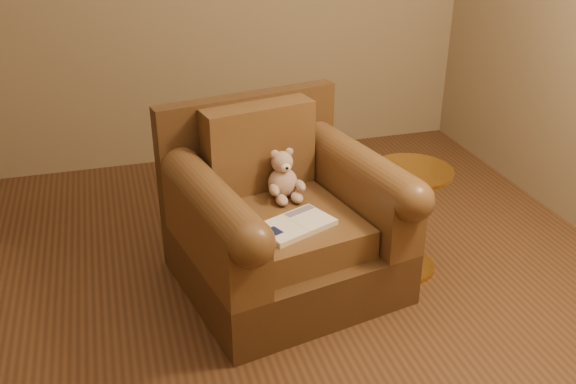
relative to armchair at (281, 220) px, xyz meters
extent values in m
plane|color=#4E2F1A|center=(-0.23, -0.36, -0.33)|extent=(4.00, 4.00, 0.00)
cube|color=#462C17|center=(0.01, -0.04, -0.20)|extent=(1.11, 1.08, 0.27)
cube|color=#462C17|center=(-0.07, 0.36, 0.23)|extent=(0.95, 0.28, 0.59)
cube|color=brown|center=(0.02, -0.09, 0.01)|extent=(0.67, 0.76, 0.14)
cube|color=brown|center=(-0.05, 0.23, 0.29)|extent=(0.57, 0.26, 0.43)
cube|color=brown|center=(-0.36, -0.16, 0.09)|extent=(0.35, 0.83, 0.30)
cube|color=brown|center=(0.39, -0.01, 0.09)|extent=(0.35, 0.83, 0.30)
cylinder|color=brown|center=(-0.36, -0.16, 0.24)|extent=(0.35, 0.83, 0.19)
cylinder|color=brown|center=(0.39, -0.01, 0.24)|extent=(0.35, 0.83, 0.19)
ellipsoid|color=tan|center=(0.04, 0.10, 0.15)|extent=(0.14, 0.13, 0.15)
sphere|color=tan|center=(0.04, 0.11, 0.25)|extent=(0.11, 0.11, 0.11)
ellipsoid|color=tan|center=(0.00, 0.11, 0.30)|extent=(0.04, 0.02, 0.04)
ellipsoid|color=tan|center=(0.07, 0.12, 0.30)|extent=(0.04, 0.02, 0.04)
ellipsoid|color=beige|center=(0.04, 0.06, 0.24)|extent=(0.05, 0.03, 0.04)
sphere|color=black|center=(0.04, 0.04, 0.25)|extent=(0.01, 0.01, 0.01)
ellipsoid|color=tan|center=(-0.02, 0.04, 0.15)|extent=(0.05, 0.09, 0.05)
ellipsoid|color=tan|center=(0.11, 0.05, 0.15)|extent=(0.05, 0.09, 0.05)
ellipsoid|color=tan|center=(0.01, 0.01, 0.10)|extent=(0.06, 0.09, 0.05)
ellipsoid|color=tan|center=(0.08, 0.02, 0.10)|extent=(0.06, 0.09, 0.05)
cube|color=beige|center=(0.00, -0.22, 0.09)|extent=(0.39, 0.32, 0.02)
cube|color=white|center=(-0.07, -0.25, 0.10)|extent=(0.23, 0.25, 0.00)
cube|color=white|center=(0.08, -0.19, 0.10)|extent=(0.23, 0.25, 0.00)
cube|color=beige|center=(0.00, -0.22, 0.10)|extent=(0.09, 0.19, 0.00)
cube|color=#0F1638|center=(-0.11, -0.27, 0.10)|extent=(0.08, 0.09, 0.00)
cube|color=slate|center=(0.05, -0.12, 0.10)|extent=(0.16, 0.10, 0.00)
cylinder|color=gold|center=(0.63, -0.09, -0.32)|extent=(0.32, 0.32, 0.02)
cylinder|color=gold|center=(0.63, -0.09, -0.05)|extent=(0.03, 0.03, 0.52)
cylinder|color=gold|center=(0.63, -0.09, 0.22)|extent=(0.40, 0.40, 0.02)
cylinder|color=gold|center=(0.63, -0.09, 0.21)|extent=(0.03, 0.03, 0.02)
camera|label=1|loc=(-0.72, -2.60, 1.50)|focal=40.00mm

